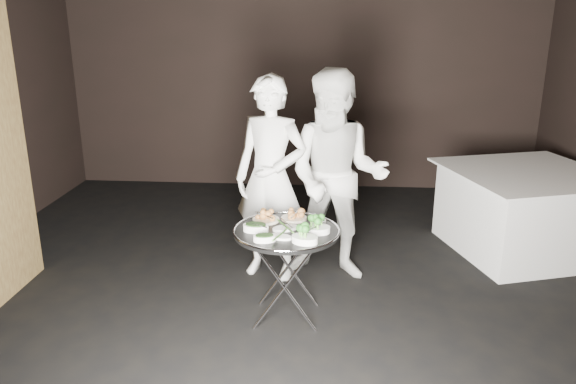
# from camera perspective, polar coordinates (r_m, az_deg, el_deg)

# --- Properties ---
(floor) EXTENTS (6.00, 7.00, 0.05)m
(floor) POSITION_cam_1_polar(r_m,az_deg,el_deg) (4.37, -1.18, -12.99)
(floor) COLOR black
(floor) RESTS_ON ground
(wall_back) EXTENTS (6.00, 0.05, 3.00)m
(wall_back) POSITION_cam_1_polar(r_m,az_deg,el_deg) (7.31, 1.46, 12.12)
(wall_back) COLOR black
(wall_back) RESTS_ON floor
(tray_stand) EXTENTS (0.47, 0.40, 0.69)m
(tray_stand) POSITION_cam_1_polar(r_m,az_deg,el_deg) (4.19, -0.16, -7.99)
(tray_stand) COLOR silver
(tray_stand) RESTS_ON floor
(serving_tray) EXTENTS (0.78, 0.78, 0.04)m
(serving_tray) POSITION_cam_1_polar(r_m,az_deg,el_deg) (4.07, -0.16, -4.02)
(serving_tray) COLOR black
(serving_tray) RESTS_ON tray_stand
(potato_plate_a) EXTENTS (0.20, 0.20, 0.07)m
(potato_plate_a) POSITION_cam_1_polar(r_m,az_deg,el_deg) (4.23, -2.25, -2.54)
(potato_plate_a) COLOR beige
(potato_plate_a) RESTS_ON serving_tray
(potato_plate_b) EXTENTS (0.19, 0.19, 0.07)m
(potato_plate_b) POSITION_cam_1_polar(r_m,az_deg,el_deg) (4.26, 0.61, -2.41)
(potato_plate_b) COLOR beige
(potato_plate_b) RESTS_ON serving_tray
(greens_bowl) EXTENTS (0.11, 0.11, 0.06)m
(greens_bowl) POSITION_cam_1_polar(r_m,az_deg,el_deg) (4.15, 3.12, -2.98)
(greens_bowl) COLOR white
(greens_bowl) RESTS_ON serving_tray
(asparagus_plate_a) EXTENTS (0.22, 0.19, 0.04)m
(asparagus_plate_a) POSITION_cam_1_polar(r_m,az_deg,el_deg) (4.06, -0.28, -3.61)
(asparagus_plate_a) COLOR white
(asparagus_plate_a) RESTS_ON serving_tray
(asparagus_plate_b) EXTENTS (0.19, 0.15, 0.04)m
(asparagus_plate_b) POSITION_cam_1_polar(r_m,az_deg,el_deg) (3.91, -0.82, -4.49)
(asparagus_plate_b) COLOR white
(asparagus_plate_b) RESTS_ON serving_tray
(spinach_bowl_a) EXTENTS (0.19, 0.13, 0.08)m
(spinach_bowl_a) POSITION_cam_1_polar(r_m,az_deg,el_deg) (4.03, -3.29, -3.53)
(spinach_bowl_a) COLOR white
(spinach_bowl_a) RESTS_ON serving_tray
(spinach_bowl_b) EXTENTS (0.17, 0.13, 0.06)m
(spinach_bowl_b) POSITION_cam_1_polar(r_m,az_deg,el_deg) (3.86, -2.41, -4.60)
(spinach_bowl_b) COLOR white
(spinach_bowl_b) RESTS_ON serving_tray
(broccoli_bowl_a) EXTENTS (0.21, 0.18, 0.07)m
(broccoli_bowl_a) POSITION_cam_1_polar(r_m,az_deg,el_deg) (4.00, 3.06, -3.73)
(broccoli_bowl_a) COLOR white
(broccoli_bowl_a) RESTS_ON serving_tray
(broccoli_bowl_b) EXTENTS (0.22, 0.18, 0.08)m
(broccoli_bowl_b) POSITION_cam_1_polar(r_m,az_deg,el_deg) (3.83, 1.71, -4.69)
(broccoli_bowl_b) COLOR white
(broccoli_bowl_b) RESTS_ON serving_tray
(serving_utensils) EXTENTS (0.59, 0.45, 0.01)m
(serving_utensils) POSITION_cam_1_polar(r_m,az_deg,el_deg) (4.10, 0.14, -2.85)
(serving_utensils) COLOR silver
(serving_utensils) RESTS_ON serving_tray
(waiter_left) EXTENTS (0.73, 0.59, 1.74)m
(waiter_left) POSITION_cam_1_polar(r_m,az_deg,el_deg) (4.73, -1.78, 1.33)
(waiter_left) COLOR white
(waiter_left) RESTS_ON floor
(waiter_right) EXTENTS (0.96, 0.80, 1.79)m
(waiter_right) POSITION_cam_1_polar(r_m,az_deg,el_deg) (4.71, 4.99, 1.53)
(waiter_right) COLOR white
(waiter_right) RESTS_ON floor
(dining_table) EXTENTS (1.39, 1.39, 0.79)m
(dining_table) POSITION_cam_1_polar(r_m,az_deg,el_deg) (5.82, 22.88, -1.82)
(dining_table) COLOR white
(dining_table) RESTS_ON floor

